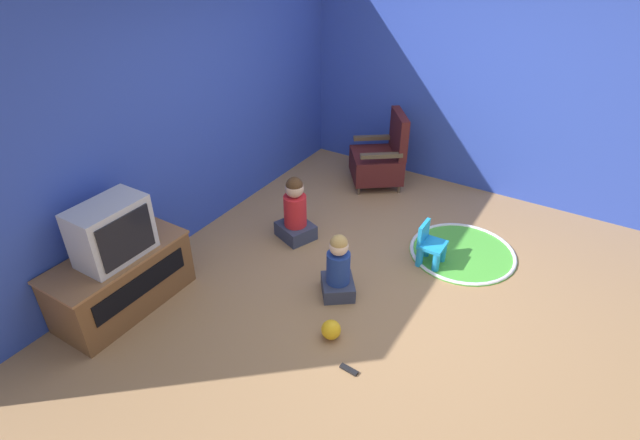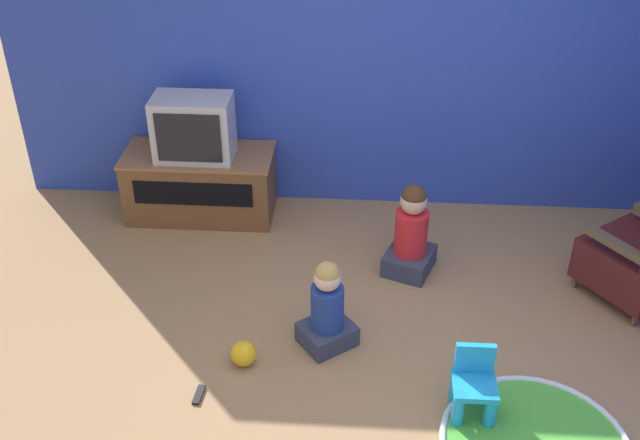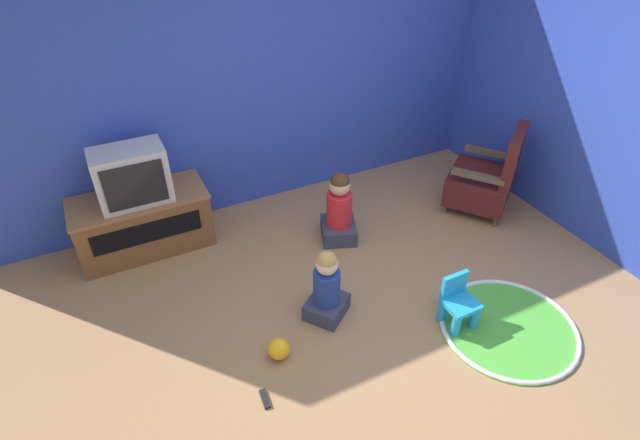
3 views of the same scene
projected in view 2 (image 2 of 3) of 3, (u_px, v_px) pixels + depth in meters
name	position (u px, v px, depth m)	size (l,w,h in m)	color
ground_plane	(377.00, 381.00, 4.59)	(30.00, 30.00, 0.00)	#9E754C
wall_back	(349.00, 37.00, 5.69)	(5.43, 0.12, 2.83)	#2D47B2
tv_cabinet	(201.00, 183.00, 6.07)	(1.19, 0.56, 0.55)	brown
television	(193.00, 128.00, 5.75)	(0.60, 0.37, 0.50)	#B7B7BC
yellow_kid_chair	(474.00, 388.00, 4.28)	(0.25, 0.24, 0.44)	#1E99DB
child_watching_left	(327.00, 310.00, 4.74)	(0.43, 0.42, 0.64)	#33384C
child_watching_center	(411.00, 235.00, 5.39)	(0.43, 0.45, 0.71)	#33384C
toy_ball	(244.00, 353.00, 4.68)	(0.16, 0.16, 0.16)	yellow
remote_control	(199.00, 395.00, 4.48)	(0.06, 0.15, 0.02)	black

